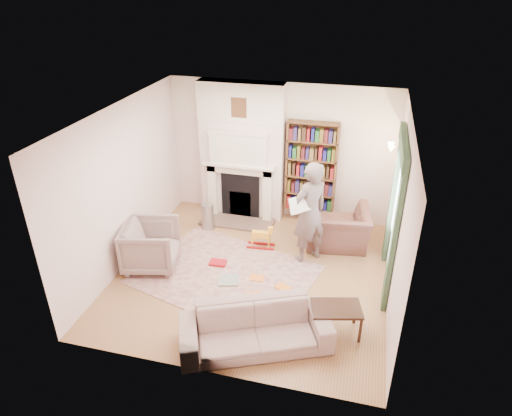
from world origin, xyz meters
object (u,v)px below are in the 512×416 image
(armchair_reading, at_px, (337,227))
(rocking_horse, at_px, (261,237))
(man_reading, at_px, (310,213))
(sofa, at_px, (255,328))
(paraffin_heater, at_px, (208,217))
(armchair_left, at_px, (151,245))
(coffee_table, at_px, (335,320))
(bookcase, at_px, (311,168))

(armchair_reading, bearing_deg, rocking_horse, 9.94)
(armchair_reading, relative_size, man_reading, 0.62)
(armchair_reading, height_order, sofa, armchair_reading)
(rocking_horse, bearing_deg, paraffin_heater, 155.44)
(armchair_reading, xyz_separation_m, rocking_horse, (-1.35, -0.45, -0.15))
(sofa, distance_m, rocking_horse, 2.51)
(armchair_reading, relative_size, paraffin_heater, 2.11)
(paraffin_heater, bearing_deg, armchair_left, -109.57)
(paraffin_heater, height_order, rocking_horse, paraffin_heater)
(coffee_table, bearing_deg, sofa, -167.12)
(bookcase, bearing_deg, armchair_reading, -52.37)
(armchair_reading, distance_m, man_reading, 0.94)
(sofa, distance_m, paraffin_heater, 3.35)
(armchair_left, relative_size, man_reading, 0.49)
(coffee_table, bearing_deg, armchair_reading, 81.35)
(armchair_left, bearing_deg, armchair_reading, -77.56)
(bookcase, bearing_deg, sofa, -92.79)
(paraffin_heater, distance_m, rocking_horse, 1.27)
(rocking_horse, bearing_deg, armchair_reading, 12.91)
(armchair_left, bearing_deg, coffee_table, -118.52)
(bookcase, height_order, armchair_left, bookcase)
(armchair_reading, relative_size, coffee_table, 1.66)
(man_reading, bearing_deg, sofa, 35.75)
(armchair_reading, distance_m, armchair_left, 3.41)
(bookcase, relative_size, sofa, 0.89)
(bookcase, relative_size, rocking_horse, 3.56)
(armchair_reading, xyz_separation_m, paraffin_heater, (-2.55, -0.03, -0.10))
(man_reading, xyz_separation_m, paraffin_heater, (-2.10, 0.57, -0.67))
(sofa, xyz_separation_m, paraffin_heater, (-1.72, 2.87, -0.03))
(man_reading, bearing_deg, rocking_horse, -54.55)
(bookcase, distance_m, paraffin_heater, 2.28)
(armchair_left, distance_m, man_reading, 2.81)
(sofa, bearing_deg, paraffin_heater, 97.10)
(armchair_left, xyz_separation_m, man_reading, (2.62, 0.89, 0.52))
(bookcase, bearing_deg, coffee_table, -74.89)
(armchair_reading, distance_m, paraffin_heater, 2.55)
(armchair_reading, height_order, rocking_horse, armchair_reading)
(armchair_left, distance_m, sofa, 2.65)
(rocking_horse, bearing_deg, bookcase, 55.82)
(bookcase, bearing_deg, rocking_horse, -118.70)
(sofa, distance_m, man_reading, 2.42)
(sofa, distance_m, coffee_table, 1.18)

